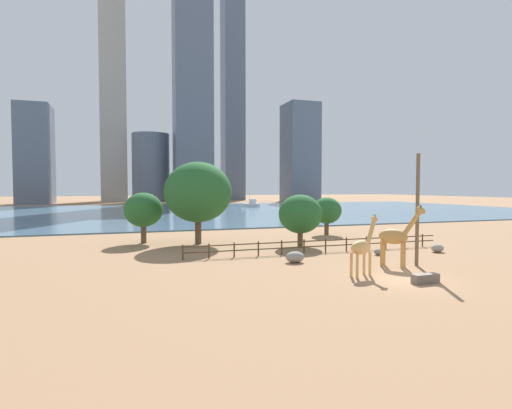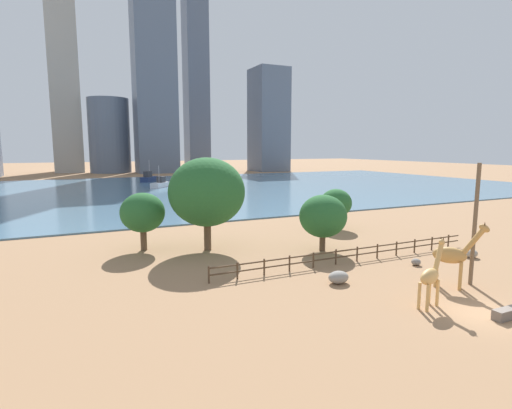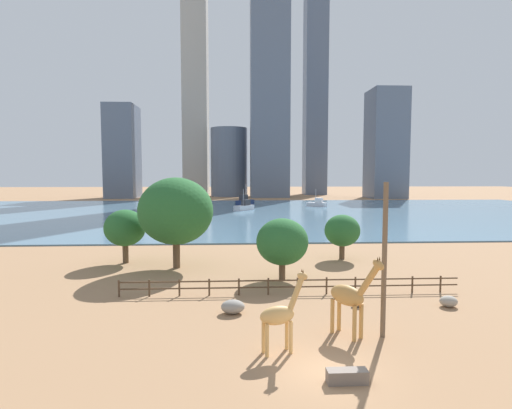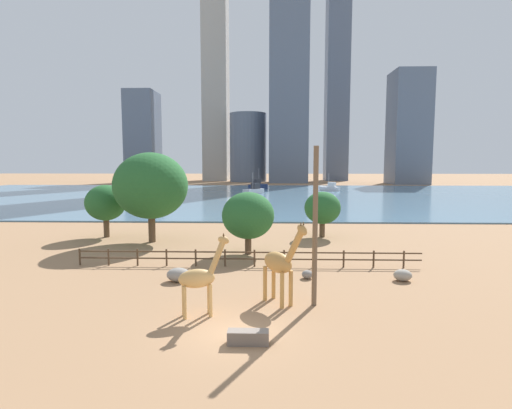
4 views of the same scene
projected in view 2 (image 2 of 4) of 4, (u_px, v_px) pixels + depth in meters
ground_plane at (171, 189)px, 95.53m from camera, size 400.00×400.00×0.00m
harbor_water at (174, 190)px, 92.82m from camera, size 180.00×86.00×0.20m
giraffe_tall at (453, 255)px, 27.80m from camera, size 2.61×3.17×4.88m
giraffe_companion at (431, 276)px, 24.47m from camera, size 2.73×1.26×4.28m
utility_pole at (475, 225)px, 28.20m from camera, size 0.28×0.28×8.76m
boulder_near_fence at (416, 262)px, 33.45m from camera, size 0.76×0.76×0.57m
boulder_by_pole at (338, 277)px, 28.99m from camera, size 1.57×1.21×0.91m
boulder_small at (471, 253)px, 35.78m from camera, size 1.21×1.02×0.77m
feeding_trough at (506, 314)px, 23.00m from camera, size 1.80×0.60×0.60m
enclosure_fence at (350, 254)px, 34.26m from camera, size 26.12×0.14×1.30m
tree_left_large at (207, 192)px, 37.77m from camera, size 7.26×7.26×8.89m
tree_center_broad at (323, 216)px, 37.75m from camera, size 4.51×4.51×5.39m
tree_right_tall at (143, 213)px, 37.93m from camera, size 4.20×4.20×5.56m
tree_left_small at (336, 203)px, 48.27m from camera, size 3.81×3.81×4.84m
boat_ferry at (149, 178)px, 113.19m from camera, size 5.76×6.98×6.09m
boat_sailboat at (225, 178)px, 114.97m from camera, size 5.63×4.67×4.91m
boat_tug at (160, 184)px, 96.87m from camera, size 5.35×5.92×5.30m
skyline_tower_needle at (153, 33)px, 149.26m from camera, size 15.29×12.21×104.44m
skyline_block_central at (61, 35)px, 153.04m from camera, size 10.62×15.04×105.32m
skyline_tower_glass at (195, 53)px, 176.98m from camera, size 9.75×10.17×102.51m
skyline_block_left at (109, 136)px, 155.42m from camera, size 15.46×15.46×28.57m
skyline_block_right at (269, 120)px, 165.07m from camera, size 13.19×14.42×41.74m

